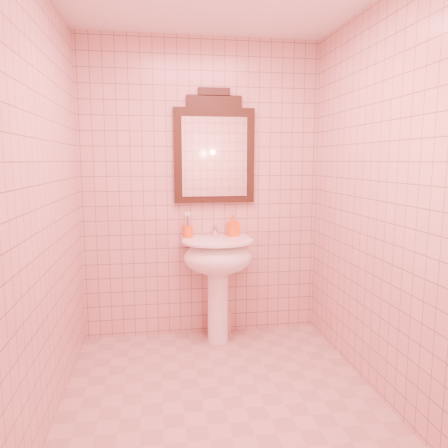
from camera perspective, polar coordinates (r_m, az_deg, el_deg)
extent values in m
plane|color=tan|center=(3.00, -0.32, -21.72)|extent=(2.20, 2.20, 0.00)
cube|color=#D69E95|center=(3.70, -2.89, 4.39)|extent=(2.00, 0.02, 2.50)
cylinder|color=white|center=(3.67, -0.81, -9.99)|extent=(0.17, 0.17, 0.70)
ellipsoid|color=white|center=(3.55, -0.78, -4.41)|extent=(0.56, 0.46, 0.28)
cube|color=white|center=(3.69, -1.14, -2.11)|extent=(0.56, 0.15, 0.05)
cylinder|color=white|center=(3.52, -0.78, -2.27)|extent=(0.58, 0.58, 0.02)
cylinder|color=white|center=(3.67, -1.15, -0.96)|extent=(0.04, 0.04, 0.09)
cylinder|color=white|center=(3.62, -1.03, -0.55)|extent=(0.02, 0.10, 0.02)
cylinder|color=white|center=(3.57, -0.92, -0.99)|extent=(0.02, 0.02, 0.04)
cube|color=white|center=(3.68, -1.17, -0.09)|extent=(0.02, 0.07, 0.01)
cube|color=black|center=(3.68, -1.28, 8.90)|extent=(0.67, 0.05, 0.78)
cube|color=black|center=(3.71, -1.31, 15.70)|extent=(0.46, 0.05, 0.10)
cube|color=black|center=(3.72, -1.31, 16.86)|extent=(0.26, 0.05, 0.07)
cube|color=white|center=(3.65, -1.22, 8.75)|extent=(0.54, 0.01, 0.65)
cylinder|color=#E65713|center=(3.65, -4.77, -0.99)|extent=(0.08, 0.08, 0.10)
cylinder|color=silver|center=(3.65, -4.49, -0.31)|extent=(0.01, 0.01, 0.19)
cylinder|color=#338CD8|center=(3.66, -4.62, -0.28)|extent=(0.01, 0.01, 0.19)
cylinder|color=#E5334C|center=(3.66, -4.87, -0.28)|extent=(0.01, 0.01, 0.19)
cylinder|color=#3FBF59|center=(3.65, -5.05, -0.31)|extent=(0.01, 0.01, 0.19)
cylinder|color=#D8CC4C|center=(3.64, -5.03, -0.34)|extent=(0.01, 0.01, 0.19)
cylinder|color=purple|center=(3.63, -4.83, -0.36)|extent=(0.01, 0.01, 0.19)
cylinder|color=#4C4C59|center=(3.63, -4.58, -0.35)|extent=(0.01, 0.01, 0.19)
imported|color=#F65914|center=(3.69, 1.17, -0.24)|extent=(0.11, 0.11, 0.18)
cube|color=tan|center=(3.91, -0.56, -12.73)|extent=(0.19, 0.16, 0.20)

